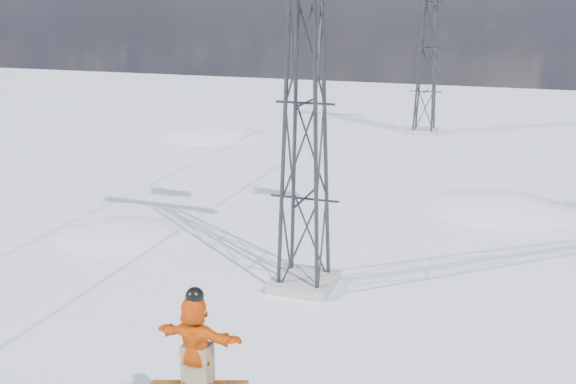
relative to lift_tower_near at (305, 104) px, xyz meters
name	(u,v)px	position (x,y,z in m)	size (l,w,h in m)	color
snow_terrain	(282,336)	(-5.57, 13.24, -15.06)	(39.00, 37.00, 22.00)	white
lift_tower_near	(305,104)	(0.00, 0.00, 0.00)	(5.20, 1.80, 11.43)	#999999
lift_tower_far	(428,48)	(0.00, 25.00, 0.00)	(5.20, 1.80, 11.43)	#999999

